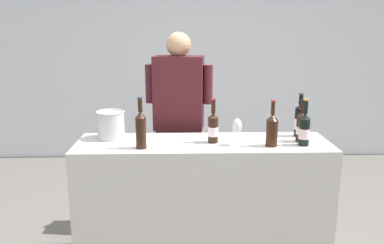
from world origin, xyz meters
TOP-DOWN VIEW (x-y plane):
  - wall_back at (0.00, 2.60)m, footprint 8.00×0.10m
  - counter at (0.00, 0.00)m, footprint 1.84×0.52m
  - wine_bottle_0 at (0.70, -0.10)m, footprint 0.08×0.08m
  - wine_bottle_1 at (0.71, 0.00)m, footprint 0.07×0.07m
  - wine_bottle_2 at (0.47, -0.11)m, footprint 0.08×0.08m
  - wine_bottle_3 at (0.07, -0.01)m, footprint 0.07×0.07m
  - wine_bottle_4 at (0.74, 0.14)m, footprint 0.08×0.08m
  - wine_bottle_5 at (-0.43, -0.14)m, footprint 0.07×0.07m
  - wine_glass at (0.23, -0.09)m, footprint 0.07×0.07m
  - ice_bucket at (-0.68, 0.11)m, footprint 0.21×0.21m
  - person_server at (-0.18, 0.54)m, footprint 0.56×0.29m

SIDE VIEW (x-z plane):
  - counter at x=0.00m, z-range 0.00..0.96m
  - person_server at x=-0.18m, z-range -0.02..1.71m
  - ice_bucket at x=-0.68m, z-range 0.96..1.17m
  - wine_bottle_3 at x=0.07m, z-range 0.91..1.23m
  - wine_bottle_1 at x=0.71m, z-range 0.92..1.23m
  - wine_bottle_0 at x=0.70m, z-range 0.91..1.24m
  - wine_bottle_2 at x=0.47m, z-range 0.91..1.24m
  - wine_bottle_4 at x=0.74m, z-range 0.91..1.25m
  - wine_glass at x=0.23m, z-range 0.99..1.18m
  - wine_bottle_5 at x=-0.43m, z-range 0.92..1.27m
  - wall_back at x=0.00m, z-range 0.00..2.80m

